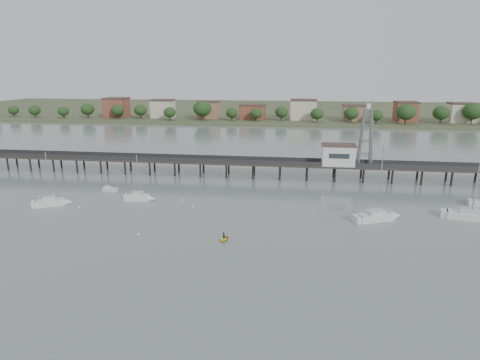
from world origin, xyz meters
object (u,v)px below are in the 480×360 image
object	(u,v)px
sailboat_a	(55,202)
pier	(240,163)
sailboat_d	(479,217)
lattice_tower	(366,138)
white_tender	(109,189)
yellow_dinghy	(224,240)
sailboat_c	(382,216)
sailboat_b	(142,198)

from	to	relation	value
sailboat_a	pier	bearing A→B (deg)	14.09
sailboat_d	pier	bearing A→B (deg)	166.33
lattice_tower	white_tender	size ratio (longest dim) A/B	4.29
sailboat_d	sailboat_a	xyz separation A→B (m)	(-83.95, -2.66, 0.02)
yellow_dinghy	white_tender	bearing A→B (deg)	151.59
sailboat_a	sailboat_c	distance (m)	65.99
yellow_dinghy	lattice_tower	bearing A→B (deg)	64.53
sailboat_a	yellow_dinghy	world-z (taller)	sailboat_a
sailboat_d	sailboat_b	bearing A→B (deg)	-168.07
pier	sailboat_c	size ratio (longest dim) A/B	9.99
lattice_tower	pier	bearing A→B (deg)	-180.00
lattice_tower	sailboat_a	world-z (taller)	lattice_tower
sailboat_d	yellow_dinghy	size ratio (longest dim) A/B	6.29
sailboat_b	sailboat_a	world-z (taller)	sailboat_a
sailboat_b	sailboat_a	bearing A→B (deg)	-165.86
sailboat_a	yellow_dinghy	size ratio (longest dim) A/B	4.59
sailboat_c	lattice_tower	bearing A→B (deg)	65.35
sailboat_b	sailboat_c	world-z (taller)	sailboat_c
sailboat_c	sailboat_b	bearing A→B (deg)	151.08
sailboat_d	sailboat_b	distance (m)	67.29
sailboat_c	white_tender	bearing A→B (deg)	146.64
lattice_tower	sailboat_a	size ratio (longest dim) A/B	1.30
pier	white_tender	world-z (taller)	pier
white_tender	yellow_dinghy	distance (m)	39.62
sailboat_a	white_tender	bearing A→B (deg)	34.43
sailboat_a	sailboat_c	size ratio (longest dim) A/B	0.79
sailboat_d	yellow_dinghy	bearing A→B (deg)	-146.91
lattice_tower	white_tender	distance (m)	63.43
sailboat_a	lattice_tower	bearing A→B (deg)	-1.82
lattice_tower	sailboat_d	world-z (taller)	lattice_tower
pier	yellow_dinghy	size ratio (longest dim) A/B	57.89
lattice_tower	sailboat_a	xyz separation A→B (m)	(-66.67, -28.66, -10.45)
pier	lattice_tower	bearing A→B (deg)	0.00
lattice_tower	yellow_dinghy	size ratio (longest dim) A/B	5.98
lattice_tower	sailboat_c	distance (m)	29.89
pier	white_tender	size ratio (longest dim) A/B	41.51
sailboat_d	white_tender	world-z (taller)	sailboat_d
sailboat_a	sailboat_c	xyz separation A→B (m)	(65.99, 0.67, -0.02)
pier	white_tender	bearing A→B (deg)	-148.62
pier	yellow_dinghy	bearing A→B (deg)	-86.04
sailboat_d	sailboat_c	size ratio (longest dim) A/B	1.09
sailboat_d	yellow_dinghy	world-z (taller)	sailboat_d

